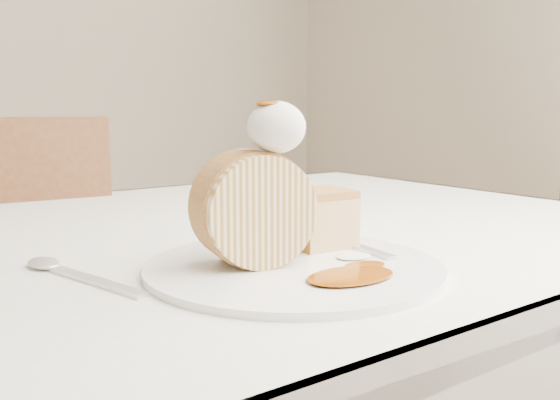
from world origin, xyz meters
TOP-DOWN VIEW (x-y plane):
  - table at (0.00, 0.20)m, footprint 1.40×0.90m
  - plate at (0.03, -0.04)m, footprint 0.33×0.33m
  - roulade_slice at (-0.01, -0.01)m, footprint 0.12×0.08m
  - cake_chunk at (0.10, 0.01)m, footprint 0.07×0.07m
  - whipped_cream at (0.01, -0.03)m, footprint 0.06×0.06m
  - caramel_drizzle at (0.01, -0.03)m, footprint 0.03×0.02m
  - caramel_pool at (0.04, -0.11)m, footprint 0.10×0.07m
  - fork at (0.13, -0.02)m, footprint 0.05×0.18m
  - spoon at (-0.15, 0.04)m, footprint 0.07×0.18m

SIDE VIEW (x-z plane):
  - table at x=0.00m, z-range 0.29..1.04m
  - spoon at x=-0.15m, z-range 0.75..0.75m
  - plate at x=0.03m, z-range 0.75..0.76m
  - fork at x=0.13m, z-range 0.76..0.76m
  - caramel_pool at x=0.04m, z-range 0.76..0.76m
  - cake_chunk at x=0.10m, z-range 0.76..0.81m
  - roulade_slice at x=-0.01m, z-range 0.76..0.87m
  - whipped_cream at x=0.01m, z-range 0.87..0.92m
  - caramel_drizzle at x=0.01m, z-range 0.92..0.93m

